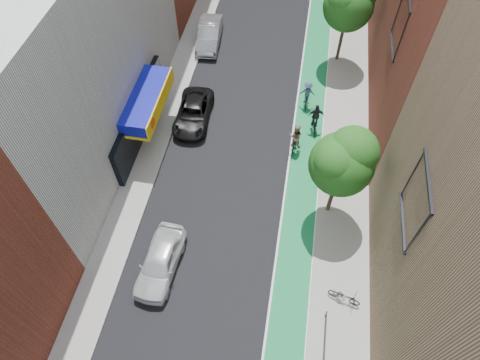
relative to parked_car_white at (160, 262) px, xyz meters
The scene contains 13 objects.
bike_lane 22.34m from the parked_car_white, 71.73° to the left, with size 2.00×68.00×0.01m, color #14753B.
sidewalk_left 21.42m from the parked_car_white, 98.06° to the left, with size 2.00×68.00×0.15m, color gray.
sidewalk_right 23.24m from the parked_car_white, 65.86° to the left, with size 3.00×68.00×0.15m, color gray.
building_left_white 13.27m from the parked_car_white, 131.01° to the left, with size 8.00×20.00×12.00m, color silver.
tree_near 10.82m from the parked_car_white, 31.11° to the left, with size 3.40×3.36×6.42m.
tree_mid 21.47m from the parked_car_white, 65.78° to the left, with size 3.55×3.53×6.74m.
parked_car_white is the anchor object (origin of this frame).
parked_car_black 11.09m from the parked_car_white, 94.42° to the left, with size 2.21×4.79×1.33m, color black.
parked_car_silver 19.71m from the parked_car_white, 94.66° to the left, with size 1.67×4.80×1.58m, color #909398.
cyclist_lane_near 11.39m from the parked_car_white, 57.03° to the left, with size 0.96×1.73×2.14m.
cyclist_lane_mid 13.70m from the parked_car_white, 57.58° to the left, with size 1.13×1.69×2.17m.
cyclist_lane_far 15.34m from the parked_car_white, 64.43° to the left, with size 1.06×1.65×1.98m.
parked_bike_far 9.65m from the parked_car_white, ahead, with size 0.58×1.67×0.88m, color black.
Camera 1 is at (2.81, -4.08, 21.42)m, focal length 32.00 mm.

